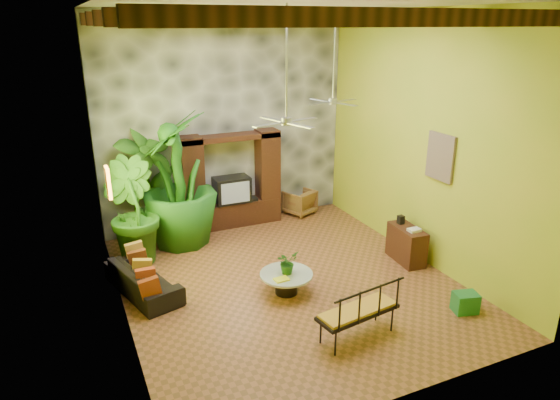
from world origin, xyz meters
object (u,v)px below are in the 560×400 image
tall_plant_c (178,180)px  entertainment_center (232,188)px  side_console (406,244)px  tall_plant_a (149,183)px  coffee_table (286,280)px  green_bin (465,302)px  sofa (143,279)px  tall_plant_b (131,212)px  iron_bench (361,309)px  wicker_armchair (299,202)px  ceiling_fan_front (286,109)px  ceiling_fan_back (333,91)px

tall_plant_c → entertainment_center: bearing=21.3°
side_console → tall_plant_a: bearing=148.6°
side_console → coffee_table: bearing=-171.5°
green_bin → tall_plant_c: bearing=127.8°
sofa → green_bin: sofa is taller
green_bin → coffee_table: bearing=144.0°
tall_plant_b → coffee_table: bearing=-47.2°
tall_plant_a → iron_bench: bearing=-67.7°
wicker_armchair → green_bin: 5.42m
wicker_armchair → tall_plant_b: bearing=-10.1°
tall_plant_c → iron_bench: bearing=-70.9°
entertainment_center → green_bin: entertainment_center is taller
sofa → tall_plant_c: (1.19, 1.88, 1.22)m
sofa → tall_plant_c: size_ratio=0.62×
iron_bench → ceiling_fan_front: bearing=95.7°
coffee_table → green_bin: bearing=-36.0°
wicker_armchair → side_console: (0.80, -3.38, 0.05)m
tall_plant_b → green_bin: bearing=-41.8°
ceiling_fan_front → ceiling_fan_back: same height
coffee_table → side_console: size_ratio=1.05×
green_bin → entertainment_center: bearing=113.7°
sofa → entertainment_center: bearing=-62.5°
green_bin → tall_plant_b: bearing=138.2°
wicker_armchair → tall_plant_b: 4.55m
tall_plant_b → tall_plant_c: tall_plant_c is taller
ceiling_fan_back → ceiling_fan_front: bearing=-138.4°
tall_plant_b → iron_bench: bearing=-57.2°
ceiling_fan_front → tall_plant_b: bearing=132.7°
ceiling_fan_back → tall_plant_a: ceiling_fan_back is taller
tall_plant_a → green_bin: bearing=-51.5°
ceiling_fan_front → coffee_table: size_ratio=1.91×
entertainment_center → tall_plant_a: tall_plant_a is taller
sofa → side_console: 5.32m
ceiling_fan_front → coffee_table: ceiling_fan_front is taller
ceiling_fan_front → tall_plant_b: 4.12m
green_bin → sofa: bearing=149.1°
ceiling_fan_front → ceiling_fan_back: size_ratio=1.00×
sofa → tall_plant_b: (0.07, 1.40, 0.83)m
ceiling_fan_front → iron_bench: 3.40m
sofa → iron_bench: iron_bench is taller
ceiling_fan_front → tall_plant_a: size_ratio=0.70×
wicker_armchair → coffee_table: size_ratio=0.72×
sofa → tall_plant_a: bearing=-30.5°
tall_plant_c → coffee_table: bearing=-68.0°
tall_plant_b → side_console: size_ratio=2.36×
sofa → coffee_table: (2.40, -1.11, -0.02)m
ceiling_fan_front → tall_plant_c: size_ratio=0.62×
iron_bench → tall_plant_c: bearing=100.6°
iron_bench → side_console: bearing=30.7°
ceiling_fan_back → green_bin: 4.78m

